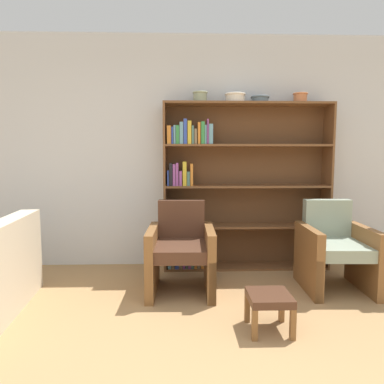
% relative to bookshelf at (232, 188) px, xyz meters
% --- Properties ---
extents(wall_back, '(12.00, 0.06, 2.75)m').
position_rel_bookshelf_xyz_m(wall_back, '(-0.29, 0.17, 0.42)').
color(wall_back, silver).
rests_on(wall_back, ground).
extents(bookshelf, '(1.94, 0.30, 1.94)m').
position_rel_bookshelf_xyz_m(bookshelf, '(0.00, 0.00, 0.00)').
color(bookshelf, brown).
rests_on(bookshelf, ground).
extents(bowl_cream, '(0.17, 0.17, 0.12)m').
position_rel_bookshelf_xyz_m(bowl_cream, '(-0.38, -0.02, 1.05)').
color(bowl_cream, gray).
rests_on(bowl_cream, bookshelf).
extents(bowl_terracotta, '(0.24, 0.24, 0.10)m').
position_rel_bookshelf_xyz_m(bowl_terracotta, '(0.02, -0.02, 1.04)').
color(bowl_terracotta, silver).
rests_on(bowl_terracotta, bookshelf).
extents(bowl_slate, '(0.21, 0.21, 0.08)m').
position_rel_bookshelf_xyz_m(bowl_slate, '(0.31, -0.02, 1.03)').
color(bowl_slate, slate).
rests_on(bowl_slate, bookshelf).
extents(bowl_stoneware, '(0.17, 0.17, 0.11)m').
position_rel_bookshelf_xyz_m(bowl_stoneware, '(0.78, -0.02, 1.05)').
color(bowl_stoneware, '#C67547').
rests_on(bowl_stoneware, bookshelf).
extents(armchair_leather, '(0.65, 0.69, 0.87)m').
position_rel_bookshelf_xyz_m(armchair_leather, '(-0.60, -0.69, -0.55)').
color(armchair_leather, brown).
rests_on(armchair_leather, ground).
extents(armchair_cushioned, '(0.66, 0.70, 0.87)m').
position_rel_bookshelf_xyz_m(armchair_cushioned, '(0.94, -0.69, -0.55)').
color(armchair_cushioned, brown).
rests_on(armchair_cushioned, ground).
extents(footstool, '(0.32, 0.32, 0.29)m').
position_rel_bookshelf_xyz_m(footstool, '(0.07, -1.52, -0.72)').
color(footstool, brown).
rests_on(footstool, ground).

